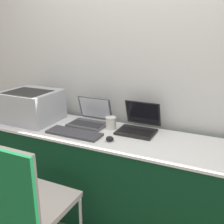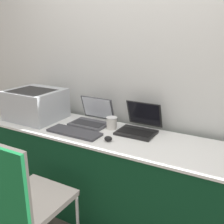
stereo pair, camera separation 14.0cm
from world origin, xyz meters
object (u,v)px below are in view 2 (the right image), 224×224
printer (36,103)px  mouse (108,139)px  laptop_left (92,118)px  coffee_cup (112,123)px  external_keyboard (74,132)px  laptop_right (139,125)px  chair (15,193)px

printer → mouse: printer is taller
laptop_left → coffee_cup: bearing=-8.6°
coffee_cup → external_keyboard: bearing=-131.1°
external_keyboard → laptop_right: bearing=34.1°
external_keyboard → mouse: mouse is taller
printer → external_keyboard: size_ratio=1.03×
laptop_left → chair: (0.01, -0.92, -0.24)m
laptop_right → external_keyboard: (-0.44, -0.30, -0.04)m
laptop_right → external_keyboard: laptop_right is taller
laptop_left → chair: laptop_left is taller
laptop_left → mouse: bearing=-40.2°
printer → laptop_left: printer is taller
laptop_right → mouse: 0.33m
external_keyboard → mouse: bearing=0.3°
external_keyboard → coffee_cup: coffee_cup is taller
coffee_cup → chair: size_ratio=0.11×
laptop_left → external_keyboard: 0.28m
chair → laptop_right: bearing=64.8°
laptop_right → coffee_cup: (-0.23, -0.06, -0.00)m
mouse → chair: chair is taller
coffee_cup → chair: (-0.21, -0.88, -0.24)m
laptop_left → mouse: 0.43m
printer → chair: size_ratio=0.49×
laptop_right → external_keyboard: 0.54m
coffee_cup → mouse: size_ratio=1.67×
mouse → chair: 0.74m
external_keyboard → chair: bearing=-89.8°
mouse → chair: bearing=-116.4°
printer → laptop_left: 0.57m
external_keyboard → mouse: (0.32, 0.00, 0.01)m
laptop_left → chair: size_ratio=0.34×
printer → coffee_cup: (0.76, 0.11, -0.10)m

